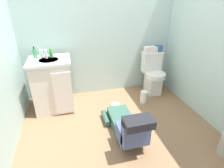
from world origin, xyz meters
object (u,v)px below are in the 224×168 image
object	(u,v)px
soap_dispenser	(35,53)
faucet	(49,53)
tissue_box	(151,49)
bottle_clear	(41,54)
person_plumber	(126,124)
paper_towel_roll	(144,97)
toilet	(153,74)
bottle_green	(51,53)
toiletry_bag	(158,48)
vanity_cabinet	(53,84)
bottle_white	(46,54)

from	to	relation	value
soap_dispenser	faucet	bearing A→B (deg)	6.01
tissue_box	bottle_clear	distance (m)	1.80
person_plumber	paper_towel_roll	bearing A→B (deg)	50.69
toilet	bottle_green	world-z (taller)	bottle_green
person_plumber	bottle_clear	world-z (taller)	bottle_clear
toiletry_bag	bottle_green	world-z (taller)	bottle_green
toilet	bottle_green	distance (m)	1.77
faucet	tissue_box	xyz separation A→B (m)	(1.69, 0.04, -0.07)
bottle_clear	vanity_cabinet	bearing A→B (deg)	-48.59
person_plumber	bottle_clear	bearing A→B (deg)	134.03
faucet	paper_towel_roll	world-z (taller)	faucet
faucet	person_plumber	world-z (taller)	faucet
bottle_white	person_plumber	bearing A→B (deg)	-46.33
tissue_box	toiletry_bag	world-z (taller)	toiletry_bag
soap_dispenser	toiletry_bag	bearing A→B (deg)	1.61
bottle_clear	bottle_white	xyz separation A→B (m)	(0.07, -0.06, 0.00)
tissue_box	toiletry_bag	xyz separation A→B (m)	(0.15, 0.00, 0.01)
toilet	tissue_box	xyz separation A→B (m)	(-0.04, 0.09, 0.43)
person_plumber	bottle_white	bearing A→B (deg)	133.67
person_plumber	bottle_white	xyz separation A→B (m)	(-0.92, 0.96, 0.71)
person_plumber	tissue_box	bearing A→B (deg)	53.34
bottle_clear	bottle_green	world-z (taller)	bottle_green
toilet	toiletry_bag	bearing A→B (deg)	40.77
bottle_white	bottle_green	xyz separation A→B (m)	(0.07, 0.03, 0.01)
toiletry_bag	bottle_white	world-z (taller)	bottle_white
person_plumber	bottle_clear	distance (m)	1.58
bottle_green	bottle_clear	bearing A→B (deg)	167.93
soap_dispenser	toilet	bearing A→B (deg)	-0.99
bottle_white	paper_towel_roll	distance (m)	1.69
paper_towel_roll	toilet	bearing A→B (deg)	46.80
vanity_cabinet	bottle_clear	distance (m)	0.49
toilet	bottle_clear	xyz separation A→B (m)	(-1.84, 0.03, 0.51)
soap_dispenser	bottle_clear	distance (m)	0.09
person_plumber	tissue_box	size ratio (longest dim) A/B	4.84
vanity_cabinet	soap_dispenser	size ratio (longest dim) A/B	4.94
toilet	toiletry_bag	xyz separation A→B (m)	(0.11, 0.09, 0.44)
toilet	bottle_green	bearing A→B (deg)	-179.84
vanity_cabinet	toilet	bearing A→B (deg)	3.06
tissue_box	paper_towel_roll	distance (m)	0.85
bottle_white	paper_towel_roll	world-z (taller)	bottle_white
person_plumber	toiletry_bag	xyz separation A→B (m)	(0.96, 1.08, 0.63)
person_plumber	soap_dispenser	size ratio (longest dim) A/B	6.42
tissue_box	paper_towel_roll	world-z (taller)	tissue_box
person_plumber	toiletry_bag	size ratio (longest dim) A/B	8.59
bottle_green	paper_towel_roll	xyz separation A→B (m)	(1.40, -0.31, -0.78)
bottle_clear	bottle_white	distance (m)	0.09
bottle_clear	paper_towel_roll	bearing A→B (deg)	-12.65
toilet	person_plumber	distance (m)	1.32
toiletry_bag	tissue_box	bearing A→B (deg)	180.00
faucet	vanity_cabinet	bearing A→B (deg)	-88.69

